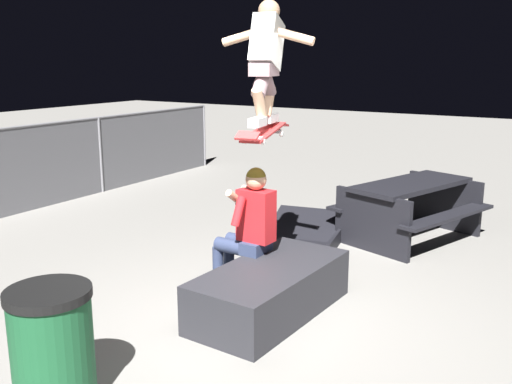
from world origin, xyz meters
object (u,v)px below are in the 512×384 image
object	(u,v)px
picnic_table_back	(411,201)
skateboard	(264,132)
kicker_ramp	(304,235)
ledge_box_main	(270,290)
trash_bin	(53,348)
person_sitting_on_ledge	(247,225)
skater_airborne	(266,56)

from	to	relation	value
picnic_table_back	skateboard	bearing A→B (deg)	164.46
kicker_ramp	ledge_box_main	bearing A→B (deg)	-160.94
picnic_table_back	trash_bin	xyz separation A→B (m)	(-4.85, 0.92, -0.08)
person_sitting_on_ledge	kicker_ramp	world-z (taller)	person_sitting_on_ledge
picnic_table_back	skater_airborne	bearing A→B (deg)	163.86
ledge_box_main	skateboard	distance (m)	1.46
ledge_box_main	skater_airborne	distance (m)	2.13
kicker_ramp	skateboard	bearing A→B (deg)	-165.78
kicker_ramp	picnic_table_back	xyz separation A→B (m)	(0.74, -1.14, 0.44)
skateboard	skater_airborne	bearing A→B (deg)	12.46
skateboard	trash_bin	world-z (taller)	skateboard
kicker_ramp	person_sitting_on_ledge	bearing A→B (deg)	-170.50
skateboard	kicker_ramp	distance (m)	2.39
ledge_box_main	picnic_table_back	distance (m)	2.90
person_sitting_on_ledge	trash_bin	xyz separation A→B (m)	(-2.27, 0.08, -0.28)
skateboard	picnic_table_back	bearing A→B (deg)	-15.54
ledge_box_main	trash_bin	world-z (taller)	trash_bin
trash_bin	kicker_ramp	bearing A→B (deg)	3.16
skateboard	skater_airborne	distance (m)	0.69
person_sitting_on_ledge	trash_bin	bearing A→B (deg)	177.96
ledge_box_main	skateboard	xyz separation A→B (m)	(0.36, 0.29, 1.38)
skater_airborne	skateboard	bearing A→B (deg)	-167.54
skater_airborne	kicker_ramp	xyz separation A→B (m)	(1.71, 0.44, -2.23)
skater_airborne	trash_bin	world-z (taller)	skater_airborne
person_sitting_on_ledge	skater_airborne	size ratio (longest dim) A/B	1.14
ledge_box_main	picnic_table_back	bearing A→B (deg)	-8.15
kicker_ramp	trash_bin	xyz separation A→B (m)	(-4.12, -0.23, 0.36)
skater_airborne	picnic_table_back	size ratio (longest dim) A/B	0.55
ledge_box_main	skateboard	world-z (taller)	skateboard
skater_airborne	kicker_ramp	world-z (taller)	skater_airborne
kicker_ramp	trash_bin	world-z (taller)	trash_bin
skateboard	trash_bin	distance (m)	2.64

